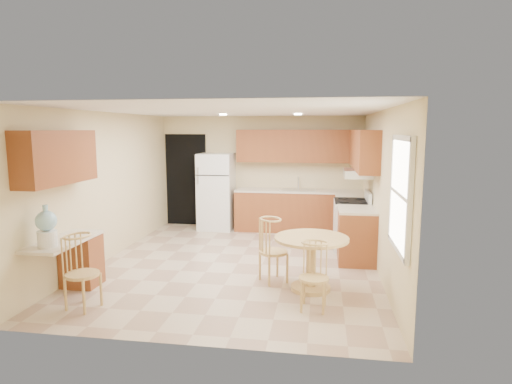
# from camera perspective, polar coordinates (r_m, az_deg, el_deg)

# --- Properties ---
(floor) EXTENTS (5.50, 5.50, 0.00)m
(floor) POSITION_cam_1_polar(r_m,az_deg,el_deg) (7.22, -2.46, -9.49)
(floor) COLOR tan
(floor) RESTS_ON ground
(ceiling) EXTENTS (4.50, 5.50, 0.02)m
(ceiling) POSITION_cam_1_polar(r_m,az_deg,el_deg) (6.88, -2.59, 10.75)
(ceiling) COLOR white
(ceiling) RESTS_ON wall_back
(wall_back) EXTENTS (4.50, 0.02, 2.50)m
(wall_back) POSITION_cam_1_polar(r_m,az_deg,el_deg) (9.63, 0.67, 2.64)
(wall_back) COLOR #CEBA8B
(wall_back) RESTS_ON floor
(wall_front) EXTENTS (4.50, 0.02, 2.50)m
(wall_front) POSITION_cam_1_polar(r_m,az_deg,el_deg) (4.32, -9.66, -4.66)
(wall_front) COLOR #CEBA8B
(wall_front) RESTS_ON floor
(wall_left) EXTENTS (0.02, 5.50, 2.50)m
(wall_left) POSITION_cam_1_polar(r_m,az_deg,el_deg) (7.70, -19.18, 0.72)
(wall_left) COLOR #CEBA8B
(wall_left) RESTS_ON floor
(wall_right) EXTENTS (0.02, 5.50, 2.50)m
(wall_right) POSITION_cam_1_polar(r_m,az_deg,el_deg) (6.87, 16.22, -0.03)
(wall_right) COLOR #CEBA8B
(wall_right) RESTS_ON floor
(doorway) EXTENTS (0.90, 0.02, 2.10)m
(doorway) POSITION_cam_1_polar(r_m,az_deg,el_deg) (10.04, -9.29, 1.61)
(doorway) COLOR black
(doorway) RESTS_ON floor
(base_cab_back) EXTENTS (2.75, 0.60, 0.87)m
(base_cab_back) POSITION_cam_1_polar(r_m,az_deg,el_deg) (9.37, 5.71, -2.60)
(base_cab_back) COLOR brown
(base_cab_back) RESTS_ON floor
(counter_back) EXTENTS (2.75, 0.63, 0.04)m
(counter_back) POSITION_cam_1_polar(r_m,az_deg,el_deg) (9.30, 5.75, 0.15)
(counter_back) COLOR beige
(counter_back) RESTS_ON base_cab_back
(base_cab_right_a) EXTENTS (0.60, 0.59, 0.87)m
(base_cab_right_a) POSITION_cam_1_polar(r_m,az_deg,el_deg) (8.80, 12.52, -3.49)
(base_cab_right_a) COLOR brown
(base_cab_right_a) RESTS_ON floor
(counter_right_a) EXTENTS (0.63, 0.59, 0.04)m
(counter_right_a) POSITION_cam_1_polar(r_m,az_deg,el_deg) (8.72, 12.61, -0.56)
(counter_right_a) COLOR beige
(counter_right_a) RESTS_ON base_cab_right_a
(base_cab_right_b) EXTENTS (0.60, 0.80, 0.87)m
(base_cab_right_b) POSITION_cam_1_polar(r_m,az_deg,el_deg) (7.38, 13.24, -5.79)
(base_cab_right_b) COLOR brown
(base_cab_right_b) RESTS_ON floor
(counter_right_b) EXTENTS (0.63, 0.80, 0.04)m
(counter_right_b) POSITION_cam_1_polar(r_m,az_deg,el_deg) (7.29, 13.36, -2.32)
(counter_right_b) COLOR beige
(counter_right_b) RESTS_ON base_cab_right_b
(upper_cab_back) EXTENTS (2.75, 0.33, 0.70)m
(upper_cab_back) POSITION_cam_1_polar(r_m,az_deg,el_deg) (9.34, 5.88, 6.11)
(upper_cab_back) COLOR brown
(upper_cab_back) RESTS_ON wall_back
(upper_cab_right) EXTENTS (0.33, 2.42, 0.70)m
(upper_cab_right) POSITION_cam_1_polar(r_m,az_deg,el_deg) (7.99, 14.11, 5.52)
(upper_cab_right) COLOR brown
(upper_cab_right) RESTS_ON wall_right
(upper_cab_left) EXTENTS (0.33, 1.40, 0.70)m
(upper_cab_left) POSITION_cam_1_polar(r_m,az_deg,el_deg) (6.19, -25.00, 4.22)
(upper_cab_left) COLOR brown
(upper_cab_left) RESTS_ON wall_left
(sink) EXTENTS (0.78, 0.44, 0.01)m
(sink) POSITION_cam_1_polar(r_m,az_deg,el_deg) (9.30, 5.60, 0.29)
(sink) COLOR silver
(sink) RESTS_ON counter_back
(range_hood) EXTENTS (0.50, 0.76, 0.14)m
(range_hood) POSITION_cam_1_polar(r_m,az_deg,el_deg) (7.99, 13.41, 2.45)
(range_hood) COLOR silver
(range_hood) RESTS_ON upper_cab_right
(desk_pedestal) EXTENTS (0.48, 0.42, 0.72)m
(desk_pedestal) POSITION_cam_1_polar(r_m,az_deg,el_deg) (6.63, -22.23, -8.50)
(desk_pedestal) COLOR brown
(desk_pedestal) RESTS_ON floor
(desk_top) EXTENTS (0.50, 1.20, 0.04)m
(desk_top) POSITION_cam_1_polar(r_m,az_deg,el_deg) (6.22, -24.23, -5.99)
(desk_top) COLOR beige
(desk_top) RESTS_ON desk_pedestal
(window) EXTENTS (0.06, 1.12, 1.30)m
(window) POSITION_cam_1_polar(r_m,az_deg,el_deg) (5.02, 18.78, -0.26)
(window) COLOR white
(window) RESTS_ON wall_right
(can_light_a) EXTENTS (0.14, 0.14, 0.02)m
(can_light_a) POSITION_cam_1_polar(r_m,az_deg,el_deg) (8.16, -4.41, 10.26)
(can_light_a) COLOR white
(can_light_a) RESTS_ON ceiling
(can_light_b) EXTENTS (0.14, 0.14, 0.02)m
(can_light_b) POSITION_cam_1_polar(r_m,az_deg,el_deg) (7.96, 5.62, 10.29)
(can_light_b) COLOR white
(can_light_b) RESTS_ON ceiling
(refrigerator) EXTENTS (0.74, 0.72, 1.68)m
(refrigerator) POSITION_cam_1_polar(r_m,az_deg,el_deg) (9.52, -5.30, 0.07)
(refrigerator) COLOR white
(refrigerator) RESTS_ON floor
(stove) EXTENTS (0.65, 0.76, 1.09)m
(stove) POSITION_cam_1_polar(r_m,az_deg,el_deg) (8.13, 12.65, -4.22)
(stove) COLOR white
(stove) RESTS_ON floor
(dining_table) EXTENTS (1.02, 1.02, 0.75)m
(dining_table) POSITION_cam_1_polar(r_m,az_deg,el_deg) (5.99, 7.37, -8.38)
(dining_table) COLOR tan
(dining_table) RESTS_ON floor
(chair_table_a) EXTENTS (0.41, 0.52, 0.94)m
(chair_table_a) POSITION_cam_1_polar(r_m,az_deg,el_deg) (6.16, 2.26, -7.10)
(chair_table_a) COLOR tan
(chair_table_a) RESTS_ON floor
(chair_table_b) EXTENTS (0.37, 0.37, 0.84)m
(chair_table_b) POSITION_cam_1_polar(r_m,az_deg,el_deg) (5.29, 7.72, -10.48)
(chair_table_b) COLOR tan
(chair_table_b) RESTS_ON floor
(chair_desk) EXTENTS (0.41, 0.53, 0.92)m
(chair_desk) POSITION_cam_1_polar(r_m,az_deg,el_deg) (5.68, -22.67, -9.20)
(chair_desk) COLOR tan
(chair_desk) RESTS_ON floor
(water_crock) EXTENTS (0.25, 0.25, 0.53)m
(water_crock) POSITION_cam_1_polar(r_m,az_deg,el_deg) (5.90, -26.14, -4.31)
(water_crock) COLOR white
(water_crock) RESTS_ON desk_top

